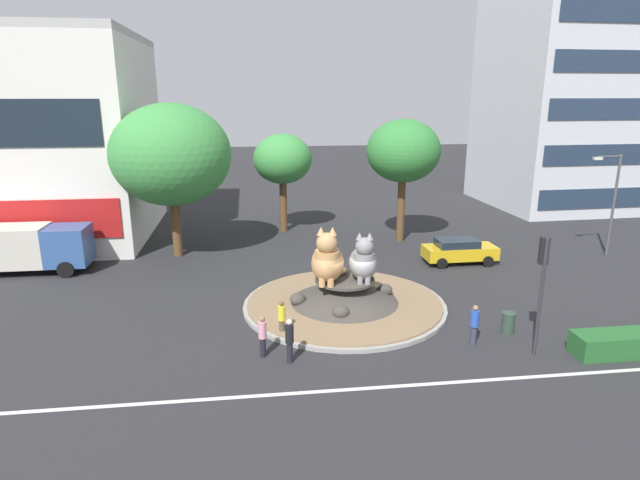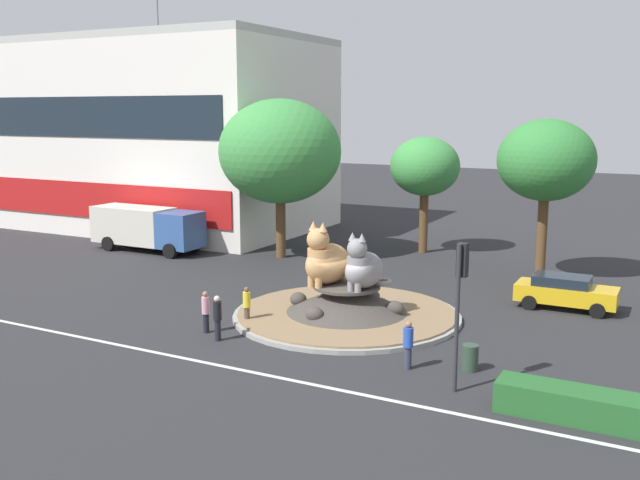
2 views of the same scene
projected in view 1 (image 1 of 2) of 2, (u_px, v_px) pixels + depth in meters
The scene contains 19 objects.
ground_plane at pixel (344, 306), 25.26m from camera, with size 160.00×160.00×0.00m, color #28282B.
lane_centreline at pixel (380, 387), 18.29m from camera, with size 112.00×0.20×0.01m, color silver.
roundabout_island at pixel (344, 296), 25.11m from camera, with size 9.66×9.66×1.41m.
cat_statue_calico at pixel (328, 261), 24.27m from camera, with size 2.13×2.76×2.74m.
cat_statue_grey at pixel (363, 262), 24.55m from camera, with size 1.82×2.49×2.40m.
traffic_light_mast at pixel (542, 274), 19.84m from camera, with size 0.36×0.45×4.70m.
office_tower at pixel (613, 44), 45.54m from camera, with size 20.19×13.19×27.86m.
clipped_hedge_strip at pixel (629, 343), 20.56m from camera, with size 4.44×1.20×0.90m, color #235B28.
broadleaf_tree_behind_island at pixel (403, 152), 34.92m from camera, with size 4.90×4.90×8.26m.
second_tree_near_tower at pixel (171, 155), 31.50m from camera, with size 7.16×7.16×9.35m.
third_tree_left at pixel (283, 160), 37.81m from camera, with size 4.21×4.21×7.11m.
streetlight_arm at pixel (612, 198), 32.29m from camera, with size 1.89×0.32×6.31m.
pedestrian_yellow_shirt at pixel (282, 318), 21.91m from camera, with size 0.31×0.31×1.59m.
pedestrian_black_shirt at pixel (290, 339), 19.76m from camera, with size 0.32×0.32×1.77m.
pedestrian_blue_shirt at pixel (474, 324), 21.23m from camera, with size 0.34×0.34×1.69m.
pedestrian_pink_shirt at pixel (262, 335), 20.22m from camera, with size 0.32×0.32×1.68m.
sedan_on_far_lane at pixel (459, 250), 31.50m from camera, with size 4.30×1.98×1.49m.
delivery_box_truck at pixel (19, 247), 29.59m from camera, with size 7.48×2.54×2.71m.
litter_bin at pixel (508, 323), 22.39m from camera, with size 0.56×0.56×0.90m.
Camera 1 is at (-4.11, -23.15, 9.84)m, focal length 29.59 mm.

